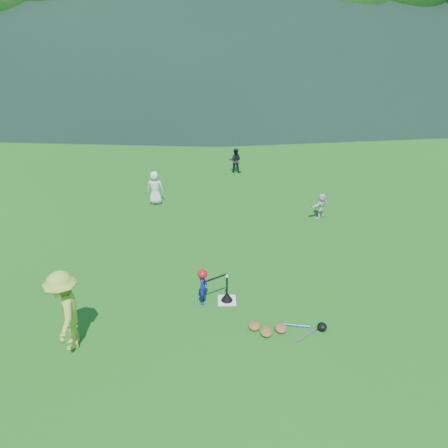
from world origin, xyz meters
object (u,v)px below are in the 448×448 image
home_plate (227,300)px  batter_child (203,287)px  adult_coach (65,311)px  equipment_pile (281,328)px  fielder_d (321,206)px  fielder_a (155,188)px  batting_tee (227,297)px  fielder_b (235,160)px

home_plate → batter_child: (-0.60, -0.05, 0.46)m
home_plate → adult_coach: bearing=-156.6°
home_plate → adult_coach: 3.88m
batter_child → adult_coach: size_ratio=0.50×
adult_coach → equipment_pile: (4.66, 0.34, -0.87)m
home_plate → fielder_d: fielder_d is taller
batter_child → fielder_a: bearing=21.9°
fielder_a → fielder_d: size_ratio=1.37×
fielder_a → batting_tee: size_ratio=1.83×
equipment_pile → adult_coach: bearing=-175.9°
fielder_a → fielder_d: fielder_a is taller
home_plate → fielder_d: 5.79m
home_plate → fielder_b: size_ratio=0.42×
fielder_b → fielder_a: bearing=57.6°
fielder_a → equipment_pile: (3.64, -7.20, -0.56)m
fielder_b → fielder_d: fielder_b is taller
equipment_pile → fielder_d: bearing=69.2°
batter_child → fielder_d: 6.19m
equipment_pile → fielder_a: bearing=116.8°
fielder_d → fielder_b: bearing=-102.3°
adult_coach → fielder_a: 7.61m
home_plate → batting_tee: size_ratio=0.66×
fielder_a → fielder_b: bearing=-131.4°
adult_coach → batting_tee: adult_coach is taller
batting_tee → batter_child: bearing=-175.1°
batter_child → equipment_pile: size_ratio=0.52×
adult_coach → fielder_a: bearing=161.8°
fielder_d → batting_tee: fielder_d is taller
home_plate → batter_child: 0.75m
home_plate → equipment_pile: equipment_pile is taller
batter_child → adult_coach: 3.24m
home_plate → batting_tee: (0.00, 0.00, 0.12)m
fielder_b → adult_coach: bearing=80.4°
fielder_b → equipment_pile: (0.51, -10.45, -0.47)m
fielder_d → batting_tee: 5.79m
batter_child → fielder_d: bearing=-35.4°
fielder_b → batting_tee: fielder_b is taller
batting_tee → adult_coach: bearing=-156.6°
home_plate → fielder_a: 6.54m
fielder_d → batting_tee: size_ratio=1.33×
home_plate → equipment_pile: bearing=-43.9°
batter_child → fielder_b: bearing=-2.8°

